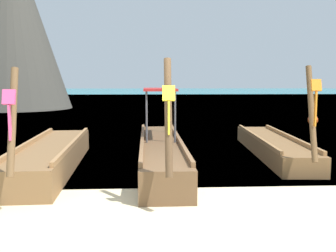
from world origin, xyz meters
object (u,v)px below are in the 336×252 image
Objects in this scene: longtail_boat_yellow_ribbon at (161,151)px; longtail_boat_pink_ribbon at (52,156)px; karst_rock at (7,22)px; longtail_boat_orange_ribbon at (273,146)px; mooring_buoy_near at (313,120)px.

longtail_boat_pink_ribbon is at bearing -173.56° from longtail_boat_yellow_ribbon.
karst_rock is at bearing 117.14° from longtail_boat_yellow_ribbon.
longtail_boat_orange_ribbon is 12.90× the size of mooring_buoy_near.
longtail_boat_pink_ribbon is 6.11m from longtail_boat_orange_ribbon.
longtail_boat_pink_ribbon is 12.41× the size of mooring_buoy_near.
karst_rock is at bearing 125.10° from longtail_boat_orange_ribbon.
longtail_boat_orange_ribbon reaches higher than mooring_buoy_near.
longtail_boat_pink_ribbon is at bearing -139.27° from mooring_buoy_near.
longtail_boat_pink_ribbon is 13.73m from mooring_buoy_near.
longtail_boat_yellow_ribbon is 1.12× the size of longtail_boat_orange_ribbon.
mooring_buoy_near is (4.48, 7.46, -0.01)m from longtail_boat_orange_ribbon.
karst_rock reaches higher than mooring_buoy_near.
longtail_boat_orange_ribbon is 0.45× the size of karst_rock.
longtail_boat_yellow_ribbon is at bearing 6.44° from longtail_boat_pink_ribbon.
longtail_boat_orange_ribbon is at bearing 20.03° from longtail_boat_yellow_ribbon.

